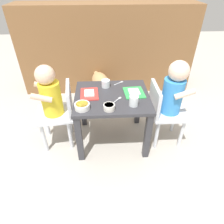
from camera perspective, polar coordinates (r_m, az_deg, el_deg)
name	(u,v)px	position (r m, az deg, el deg)	size (l,w,h in m)	color
ground_plane	(112,138)	(1.73, 0.00, -7.57)	(7.00, 7.00, 0.00)	#B2ADA3
kitchen_cabinet_back	(107,49)	(2.34, -1.44, 17.92)	(1.91, 0.35, 0.93)	brown
dining_table	(112,105)	(1.51, 0.00, 2.15)	(0.56, 0.48, 0.44)	#333338
seated_child_left	(53,98)	(1.51, -16.89, 3.91)	(0.31, 0.31, 0.69)	silver
seated_child_right	(171,95)	(1.53, 16.87, 4.84)	(0.28, 0.28, 0.71)	silver
dog	(101,83)	(2.12, -3.10, 8.48)	(0.26, 0.41, 0.32)	tan
food_tray_left	(89,94)	(1.49, -6.62, 5.32)	(0.14, 0.19, 0.02)	red
food_tray_right	(134,92)	(1.50, 6.43, 5.70)	(0.16, 0.18, 0.02)	green
water_cup_left	(134,101)	(1.35, 6.37, 3.10)	(0.06, 0.06, 0.07)	white
water_cup_right	(106,84)	(1.57, -1.85, 8.19)	(0.07, 0.07, 0.06)	white
veggie_bowl_far	(109,107)	(1.30, -0.85, 1.50)	(0.08, 0.08, 0.04)	silver
cereal_bowl_right_side	(82,106)	(1.33, -8.69, 1.74)	(0.10, 0.10, 0.04)	white
spoon_by_left_tray	(120,83)	(1.64, 2.21, 8.52)	(0.09, 0.07, 0.01)	silver
spoon_by_right_tray	(118,99)	(1.42, 1.75, 3.72)	(0.07, 0.09, 0.01)	silver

